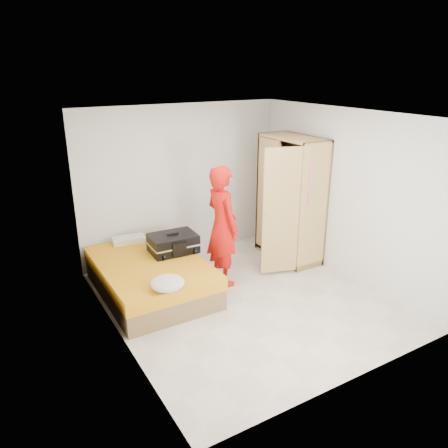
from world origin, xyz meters
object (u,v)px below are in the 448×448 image
suitcase (173,243)px  round_cushion (167,283)px  person (222,226)px  wardrobe (290,203)px  bed (151,277)px

suitcase → round_cushion: suitcase is taller
round_cushion → suitcase: bearing=62.2°
person → suitcase: size_ratio=2.51×
wardrobe → suitcase: size_ratio=2.87×
wardrobe → person: size_ratio=1.14×
wardrobe → person: bearing=-171.9°
person → suitcase: (-0.64, 0.39, -0.28)m
suitcase → round_cushion: bearing=-115.1°
suitcase → round_cushion: size_ratio=1.70×
wardrobe → round_cushion: (-2.62, -0.87, -0.42)m
bed → person: person is taller
person → round_cushion: person is taller
wardrobe → suitcase: bearing=174.9°
bed → wardrobe: (2.50, -0.03, 0.75)m
suitcase → person: bearing=-28.5°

